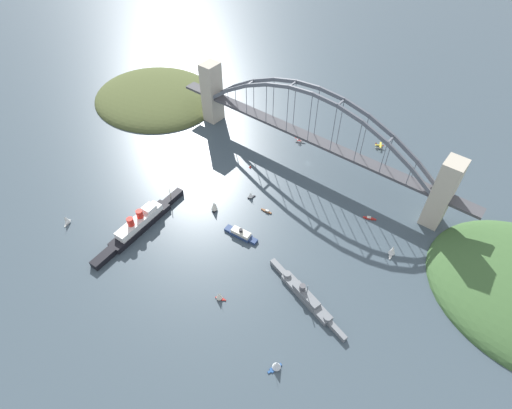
# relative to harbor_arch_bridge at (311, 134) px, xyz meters

# --- Properties ---
(ground_plane) EXTENTS (1400.00, 1400.00, 0.00)m
(ground_plane) POSITION_rel_harbor_arch_bridge_xyz_m (-0.00, 0.00, -32.56)
(ground_plane) COLOR #3D4C56
(harbor_arch_bridge) EXTENTS (299.52, 17.65, 76.95)m
(harbor_arch_bridge) POSITION_rel_harbor_arch_bridge_xyz_m (0.00, 0.00, 0.00)
(harbor_arch_bridge) COLOR #BCB29E
(harbor_arch_bridge) RESTS_ON ground
(headland_east_shore) EXTENTS (145.26, 130.79, 27.24)m
(headland_east_shore) POSITION_rel_harbor_arch_bridge_xyz_m (195.49, 8.33, -32.56)
(headland_east_shore) COLOR #4C562D
(headland_east_shore) RESTS_ON ground
(ocean_liner) EXTENTS (15.59, 96.32, 17.73)m
(ocean_liner) POSITION_rel_harbor_arch_bridge_xyz_m (61.36, 150.47, -27.42)
(ocean_liner) COLOR black
(ocean_liner) RESTS_ON ground
(naval_cruiser) EXTENTS (74.37, 24.61, 16.39)m
(naval_cruiser) POSITION_rel_harbor_arch_bridge_xyz_m (-77.58, 123.06, -29.76)
(naval_cruiser) COLOR slate
(naval_cruiser) RESTS_ON ground
(harbor_ferry_steamer) EXTENTS (29.01, 8.73, 7.75)m
(harbor_ferry_steamer) POSITION_rel_harbor_arch_bridge_xyz_m (-6.90, 107.30, -30.21)
(harbor_ferry_steamer) COLOR navy
(harbor_ferry_steamer) RESTS_ON ground
(seaplane_taxiing_near_bridge) EXTENTS (8.35, 9.13, 5.05)m
(seaplane_taxiing_near_bridge) POSITION_rel_harbor_arch_bridge_xyz_m (-42.44, -62.60, -30.42)
(seaplane_taxiing_near_bridge) COLOR #B7B7B2
(seaplane_taxiing_near_bridge) RESTS_ON ground
(seaplane_second_in_formation) EXTENTS (9.49, 7.66, 4.74)m
(seaplane_second_in_formation) POSITION_rel_harbor_arch_bridge_xyz_m (24.91, -23.12, -30.75)
(seaplane_second_in_formation) COLOR #B7B7B2
(seaplane_second_in_formation) RESTS_ON ground
(small_boat_0) EXTENTS (5.95, 9.10, 10.82)m
(small_boat_0) POSITION_rel_harbor_arch_bridge_xyz_m (-108.08, 51.27, -27.54)
(small_boat_0) COLOR silver
(small_boat_0) RESTS_ON ground
(small_boat_1) EXTENTS (5.37, 6.88, 6.96)m
(small_boat_1) POSITION_rel_harbor_arch_bridge_xyz_m (13.52, 69.31, -29.27)
(small_boat_1) COLOR black
(small_boat_1) RESTS_ON ground
(small_boat_2) EXTENTS (10.11, 5.04, 2.36)m
(small_boat_2) POSITION_rel_harbor_arch_bridge_xyz_m (-78.41, 28.63, -31.72)
(small_boat_2) COLOR #B2231E
(small_boat_2) RESTS_ON ground
(small_boat_3) EXTENTS (6.95, 9.81, 8.77)m
(small_boat_3) POSITION_rel_harbor_arch_bridge_xyz_m (-90.14, 174.41, -28.54)
(small_boat_3) COLOR #234C8C
(small_boat_3) RESTS_ON ground
(small_boat_4) EXTENTS (9.80, 2.57, 2.13)m
(small_boat_4) POSITION_rel_harbor_arch_bridge_xyz_m (-7.32, 74.16, -31.80)
(small_boat_4) COLOR brown
(small_boat_4) RESTS_ON ground
(small_boat_5) EXTENTS (5.82, 7.66, 8.64)m
(small_boat_5) POSITION_rel_harbor_arch_bridge_xyz_m (112.27, 183.28, -28.54)
(small_boat_5) COLOR silver
(small_boat_5) RESTS_ON ground
(small_boat_6) EXTENTS (7.50, 8.83, 10.64)m
(small_boat_6) POSITION_rel_harbor_arch_bridge_xyz_m (28.19, 99.29, -27.63)
(small_boat_6) COLOR black
(small_boat_6) RESTS_ON ground
(small_boat_7) EXTENTS (7.59, 5.40, 7.69)m
(small_boat_7) POSITION_rel_harbor_arch_bridge_xyz_m (-31.19, 159.91, -28.95)
(small_boat_7) COLOR #B2231E
(small_boat_7) RESTS_ON ground
(channel_marker_buoy) EXTENTS (2.20, 2.20, 2.75)m
(channel_marker_buoy) POSITION_rel_harbor_arch_bridge_xyz_m (38.59, 38.49, -31.44)
(channel_marker_buoy) COLOR red
(channel_marker_buoy) RESTS_ON ground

